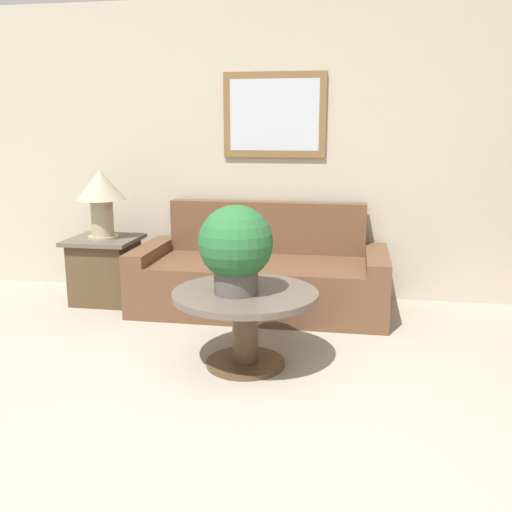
{
  "coord_description": "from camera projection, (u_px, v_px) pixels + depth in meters",
  "views": [
    {
      "loc": [
        0.45,
        -2.0,
        1.51
      ],
      "look_at": [
        -0.26,
        2.08,
        0.58
      ],
      "focal_mm": 40.0,
      "sensor_mm": 36.0,
      "label": 1
    }
  ],
  "objects": [
    {
      "name": "ground_plane",
      "position": [
        232.0,
        506.0,
        2.33
      ],
      "size": [
        20.0,
        20.0,
        0.0
      ],
      "primitive_type": "plane",
      "color": "gray"
    },
    {
      "name": "wall_back",
      "position": [
        304.0,
        152.0,
        5.03
      ],
      "size": [
        7.95,
        0.09,
        2.6
      ],
      "color": "#B2A893",
      "rests_on": "ground_plane"
    },
    {
      "name": "couch_main",
      "position": [
        261.0,
        277.0,
        4.82
      ],
      "size": [
        2.09,
        0.91,
        0.88
      ],
      "color": "brown",
      "rests_on": "ground_plane"
    },
    {
      "name": "coffee_table",
      "position": [
        245.0,
        312.0,
        3.63
      ],
      "size": [
        0.93,
        0.93,
        0.5
      ],
      "color": "#4C3823",
      "rests_on": "ground_plane"
    },
    {
      "name": "side_table",
      "position": [
        105.0,
        269.0,
        5.03
      ],
      "size": [
        0.58,
        0.58,
        0.57
      ],
      "color": "#4C3823",
      "rests_on": "ground_plane"
    },
    {
      "name": "table_lamp",
      "position": [
        101.0,
        193.0,
        4.88
      ],
      "size": [
        0.42,
        0.42,
        0.59
      ],
      "color": "tan",
      "rests_on": "side_table"
    },
    {
      "name": "potted_plant_on_table",
      "position": [
        236.0,
        247.0,
        3.5
      ],
      "size": [
        0.46,
        0.46,
        0.56
      ],
      "color": "#4C4742",
      "rests_on": "coffee_table"
    }
  ]
}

